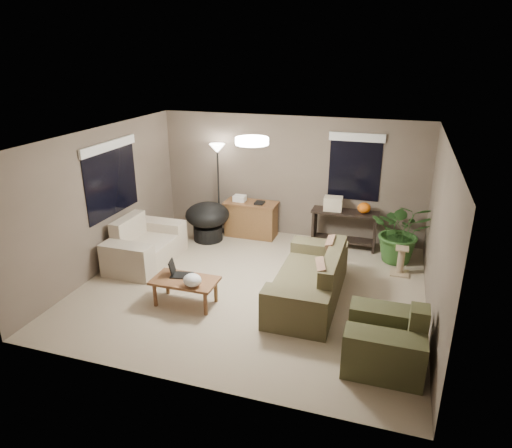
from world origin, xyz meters
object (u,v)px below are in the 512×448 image
(houseplant, at_px, (401,238))
(floor_lamp, at_px, (218,159))
(desk, at_px, (251,219))
(cat_scratching_post, at_px, (401,263))
(console_table, at_px, (344,226))
(papasan_chair, at_px, (208,219))
(coffee_table, at_px, (185,283))
(armchair, at_px, (386,342))
(main_sofa, at_px, (311,282))
(loveseat, at_px, (144,247))

(houseplant, bearing_deg, floor_lamp, 174.04)
(desk, bearing_deg, cat_scratching_post, -16.19)
(console_table, bearing_deg, floor_lamp, 179.46)
(desk, distance_m, console_table, 1.94)
(floor_lamp, bearing_deg, console_table, -0.54)
(floor_lamp, bearing_deg, papasan_chair, -94.83)
(coffee_table, xyz_separation_m, houseplant, (3.11, 2.61, 0.11))
(desk, relative_size, papasan_chair, 1.16)
(coffee_table, height_order, papasan_chair, papasan_chair)
(armchair, height_order, coffee_table, armchair)
(main_sofa, distance_m, houseplant, 2.29)
(armchair, xyz_separation_m, papasan_chair, (-3.71, 3.02, 0.17))
(main_sofa, relative_size, cat_scratching_post, 4.40)
(floor_lamp, bearing_deg, cat_scratching_post, -13.78)
(console_table, xyz_separation_m, floor_lamp, (-2.68, 0.03, 1.16))
(coffee_table, relative_size, console_table, 0.77)
(papasan_chair, bearing_deg, houseplant, 1.94)
(coffee_table, bearing_deg, main_sofa, 21.92)
(cat_scratching_post, bearing_deg, floor_lamp, 166.22)
(armchair, height_order, console_table, armchair)
(armchair, distance_m, houseplant, 3.15)
(main_sofa, distance_m, cat_scratching_post, 1.89)
(console_table, bearing_deg, main_sofa, -95.47)
(houseplant, bearing_deg, cat_scratching_post, -86.18)
(main_sofa, xyz_separation_m, desk, (-1.73, 2.23, 0.08))
(loveseat, distance_m, desk, 2.35)
(desk, height_order, floor_lamp, floor_lamp)
(floor_lamp, bearing_deg, coffee_table, -77.77)
(desk, bearing_deg, coffee_table, -91.73)
(armchair, distance_m, floor_lamp, 5.26)
(loveseat, bearing_deg, papasan_chair, 62.58)
(desk, bearing_deg, papasan_chair, -148.70)
(cat_scratching_post, bearing_deg, desk, 163.81)
(main_sofa, height_order, loveseat, same)
(coffee_table, height_order, console_table, console_table)
(cat_scratching_post, bearing_deg, main_sofa, -134.66)
(armchair, relative_size, floor_lamp, 0.52)
(coffee_table, bearing_deg, desk, 88.27)
(main_sofa, relative_size, floor_lamp, 1.15)
(main_sofa, height_order, coffee_table, main_sofa)
(console_table, bearing_deg, houseplant, -18.83)
(loveseat, relative_size, armchair, 1.60)
(armchair, xyz_separation_m, coffee_table, (-3.02, 0.53, 0.06))
(houseplant, bearing_deg, main_sofa, -124.47)
(floor_lamp, bearing_deg, houseplant, -5.96)
(houseplant, bearing_deg, console_table, 161.17)
(loveseat, height_order, papasan_chair, loveseat)
(coffee_table, xyz_separation_m, papasan_chair, (-0.70, 2.48, 0.11))
(loveseat, bearing_deg, console_table, 28.21)
(papasan_chair, relative_size, cat_scratching_post, 1.90)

